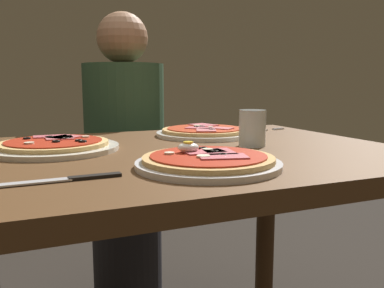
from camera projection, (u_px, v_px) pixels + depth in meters
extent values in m
cube|color=brown|center=(182.00, 157.00, 1.01)|extent=(1.09, 0.83, 0.04)
cylinder|color=#3C2715|center=(265.00, 227.00, 1.58)|extent=(0.07, 0.07, 0.70)
cylinder|color=white|center=(208.00, 164.00, 0.79)|extent=(0.29, 0.29, 0.01)
cylinder|color=tan|center=(208.00, 159.00, 0.79)|extent=(0.26, 0.26, 0.01)
cylinder|color=#B72D19|center=(208.00, 156.00, 0.79)|extent=(0.23, 0.23, 0.00)
torus|color=black|center=(203.00, 148.00, 0.86)|extent=(0.02, 0.02, 0.00)
torus|color=black|center=(214.00, 151.00, 0.82)|extent=(0.02, 0.02, 0.00)
torus|color=black|center=(223.00, 154.00, 0.78)|extent=(0.02, 0.02, 0.00)
cube|color=#C65B66|center=(223.00, 157.00, 0.76)|extent=(0.10, 0.08, 0.00)
cube|color=#C65B66|center=(220.00, 152.00, 0.82)|extent=(0.07, 0.09, 0.00)
cube|color=#C65B66|center=(205.00, 152.00, 0.81)|extent=(0.08, 0.05, 0.00)
cylinder|color=beige|center=(203.00, 156.00, 0.76)|extent=(0.03, 0.03, 0.00)
cylinder|color=beige|center=(169.00, 153.00, 0.80)|extent=(0.02, 0.02, 0.00)
cylinder|color=beige|center=(208.00, 150.00, 0.84)|extent=(0.02, 0.02, 0.00)
ellipsoid|color=white|center=(188.00, 147.00, 0.82)|extent=(0.04, 0.03, 0.02)
cylinder|color=yellow|center=(188.00, 143.00, 0.81)|extent=(0.02, 0.02, 0.00)
cylinder|color=silver|center=(54.00, 148.00, 0.99)|extent=(0.31, 0.31, 0.01)
cylinder|color=#DBB26B|center=(54.00, 144.00, 0.99)|extent=(0.26, 0.26, 0.01)
cylinder|color=#B72D19|center=(54.00, 141.00, 0.99)|extent=(0.23, 0.23, 0.00)
torus|color=black|center=(50.00, 137.00, 1.04)|extent=(0.02, 0.02, 0.00)
torus|color=black|center=(83.00, 141.00, 0.96)|extent=(0.02, 0.02, 0.00)
torus|color=black|center=(66.00, 138.00, 1.01)|extent=(0.02, 0.02, 0.00)
torus|color=black|center=(79.00, 140.00, 0.97)|extent=(0.02, 0.02, 0.00)
torus|color=black|center=(27.00, 138.00, 1.01)|extent=(0.02, 0.02, 0.00)
torus|color=black|center=(56.00, 141.00, 0.96)|extent=(0.02, 0.02, 0.00)
cube|color=#D16B70|center=(59.00, 138.00, 1.02)|extent=(0.07, 0.07, 0.00)
cube|color=#D16B70|center=(64.00, 137.00, 1.03)|extent=(0.10, 0.10, 0.00)
cube|color=#C65B66|center=(50.00, 136.00, 1.05)|extent=(0.08, 0.05, 0.00)
cylinder|color=beige|center=(29.00, 143.00, 0.93)|extent=(0.02, 0.02, 0.00)
cylinder|color=beige|center=(85.00, 137.00, 1.04)|extent=(0.02, 0.02, 0.00)
cylinder|color=white|center=(205.00, 134.00, 1.26)|extent=(0.30, 0.30, 0.01)
cylinder|color=tan|center=(205.00, 130.00, 1.26)|extent=(0.26, 0.26, 0.01)
cylinder|color=red|center=(205.00, 128.00, 1.26)|extent=(0.23, 0.23, 0.00)
torus|color=black|center=(202.00, 127.00, 1.28)|extent=(0.02, 0.02, 0.00)
torus|color=black|center=(212.00, 130.00, 1.20)|extent=(0.02, 0.02, 0.00)
torus|color=black|center=(197.00, 127.00, 1.27)|extent=(0.02, 0.02, 0.00)
cube|color=#C65B66|center=(203.00, 125.00, 1.33)|extent=(0.08, 0.10, 0.00)
cube|color=#D16B70|center=(222.00, 128.00, 1.24)|extent=(0.07, 0.08, 0.00)
cube|color=#C65B66|center=(199.00, 128.00, 1.25)|extent=(0.09, 0.09, 0.00)
cube|color=#D16B70|center=(206.00, 130.00, 1.19)|extent=(0.08, 0.09, 0.00)
cylinder|color=beige|center=(211.00, 127.00, 1.26)|extent=(0.02, 0.02, 0.00)
cylinder|color=beige|center=(197.00, 126.00, 1.30)|extent=(0.03, 0.03, 0.00)
cylinder|color=silver|center=(252.00, 128.00, 1.05)|extent=(0.07, 0.07, 0.09)
cylinder|color=silver|center=(252.00, 138.00, 1.06)|extent=(0.06, 0.06, 0.04)
cube|color=silver|center=(258.00, 131.00, 1.38)|extent=(0.08, 0.03, 0.00)
cube|color=silver|center=(280.00, 129.00, 1.43)|extent=(0.04, 0.01, 0.00)
cube|color=silver|center=(279.00, 129.00, 1.43)|extent=(0.04, 0.01, 0.00)
cube|color=silver|center=(278.00, 129.00, 1.44)|extent=(0.04, 0.01, 0.00)
cube|color=silver|center=(277.00, 129.00, 1.44)|extent=(0.04, 0.01, 0.00)
cube|color=silver|center=(37.00, 182.00, 0.66)|extent=(0.11, 0.02, 0.00)
cube|color=black|center=(95.00, 176.00, 0.70)|extent=(0.09, 0.02, 0.01)
cylinder|color=black|center=(127.00, 244.00, 1.71)|extent=(0.29, 0.29, 0.46)
cylinder|color=#2D4C33|center=(125.00, 129.00, 1.64)|extent=(0.32, 0.32, 0.52)
sphere|color=#9E7051|center=(122.00, 38.00, 1.59)|extent=(0.20, 0.20, 0.20)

